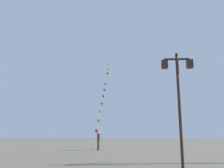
{
  "coord_description": "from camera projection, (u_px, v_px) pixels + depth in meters",
  "views": [
    {
      "loc": [
        0.25,
        -2.6,
        1.44
      ],
      "look_at": [
        -1.06,
        20.55,
        6.3
      ],
      "focal_mm": 38.57,
      "sensor_mm": 36.0,
      "label": 1
    }
  ],
  "objects": [
    {
      "name": "twin_lantern_lamp_post",
      "position": [
        178.0,
        86.0,
        11.21
      ],
      "size": [
        1.46,
        0.28,
        5.27
      ],
      "color": "black",
      "rests_on": "ground_plane"
    },
    {
      "name": "kite_train",
      "position": [
        104.0,
        93.0,
        32.68
      ],
      "size": [
        0.75,
        16.48,
        13.46
      ],
      "color": "brown",
      "rests_on": "ground_plane"
    },
    {
      "name": "kite_flyer",
      "position": [
        98.0,
        140.0,
        22.15
      ],
      "size": [
        0.25,
        0.61,
        1.71
      ],
      "rotation": [
        0.0,
        0.0,
        1.61
      ],
      "color": "brown",
      "rests_on": "ground_plane"
    },
    {
      "name": "ground_plane",
      "position": [
        123.0,
        151.0,
        21.8
      ],
      "size": [
        160.0,
        160.0,
        0.0
      ],
      "primitive_type": "plane",
      "color": "#756B5B"
    }
  ]
}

